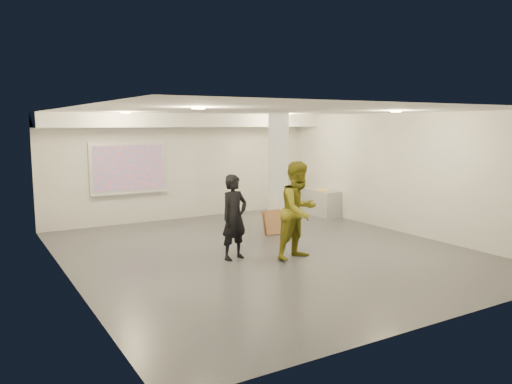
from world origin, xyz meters
TOP-DOWN VIEW (x-y plane):
  - floor at (0.00, 0.00)m, footprint 8.00×9.00m
  - ceiling at (0.00, 0.00)m, footprint 8.00×9.00m
  - wall_back at (0.00, 4.50)m, footprint 8.00×0.01m
  - wall_front at (0.00, -4.50)m, footprint 8.00×0.01m
  - wall_left at (-4.00, 0.00)m, footprint 0.01×9.00m
  - wall_right at (4.00, 0.00)m, footprint 0.01×9.00m
  - soffit_band at (0.00, 3.95)m, footprint 8.00×1.10m
  - downlight_nw at (-2.20, 2.50)m, footprint 0.22×0.22m
  - downlight_ne at (2.20, 2.50)m, footprint 0.22×0.22m
  - downlight_sw at (-2.20, -1.50)m, footprint 0.22×0.22m
  - downlight_se at (2.20, -1.50)m, footprint 0.22×0.22m
  - column at (1.50, 1.80)m, footprint 0.52×0.52m
  - projection_screen at (-1.60, 4.45)m, footprint 2.10×0.13m
  - credenza at (3.72, 2.84)m, footprint 0.55×1.30m
  - papers_stack at (3.75, 2.84)m, footprint 0.25×0.31m
  - postit_pad at (3.67, 2.65)m, footprint 0.22×0.29m
  - cardboard_back at (1.10, 1.47)m, footprint 0.55×0.22m
  - cardboard_front at (1.09, 1.34)m, footprint 0.52×0.21m
  - woman at (-0.84, -0.16)m, footprint 0.71×0.55m
  - man at (0.30, -0.79)m, footprint 1.11×0.95m

SIDE VIEW (x-z plane):
  - floor at x=0.00m, z-range -0.01..0.01m
  - cardboard_front at x=1.09m, z-range 0.00..0.56m
  - cardboard_back at x=1.10m, z-range 0.00..0.58m
  - credenza at x=3.72m, z-range 0.00..0.76m
  - papers_stack at x=3.75m, z-range 0.76..0.78m
  - postit_pad at x=3.67m, z-range 0.76..0.79m
  - woman at x=-0.84m, z-range 0.00..1.73m
  - man at x=0.30m, z-range 0.00..1.99m
  - wall_back at x=0.00m, z-range 0.00..3.00m
  - wall_front at x=0.00m, z-range 0.00..3.00m
  - wall_left at x=-4.00m, z-range 0.00..3.00m
  - wall_right at x=4.00m, z-range 0.00..3.00m
  - column at x=1.50m, z-range 0.00..3.00m
  - projection_screen at x=-1.60m, z-range 0.82..2.24m
  - soffit_band at x=0.00m, z-range 2.64..3.00m
  - downlight_nw at x=-2.20m, z-range 2.97..2.99m
  - downlight_ne at x=2.20m, z-range 2.97..2.99m
  - downlight_sw at x=-2.20m, z-range 2.97..2.99m
  - downlight_se at x=2.20m, z-range 2.97..2.99m
  - ceiling at x=0.00m, z-range 3.00..3.00m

